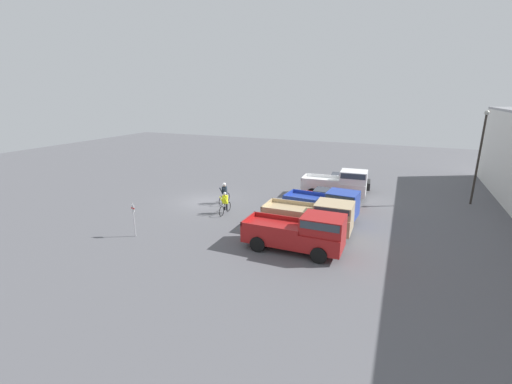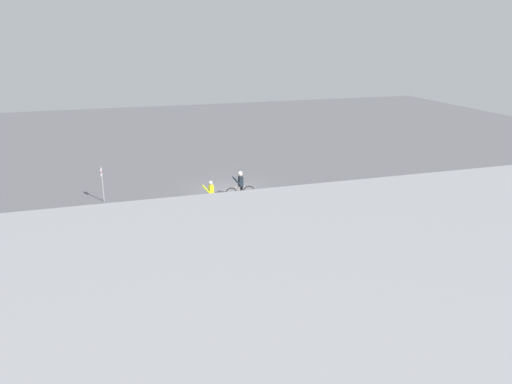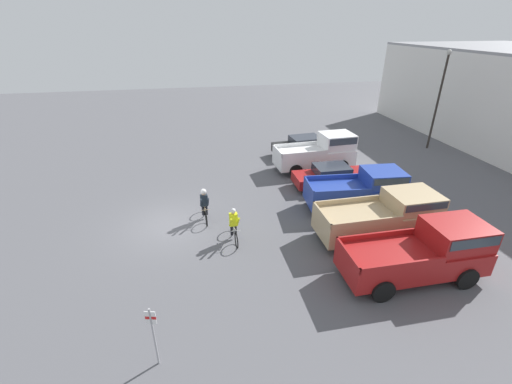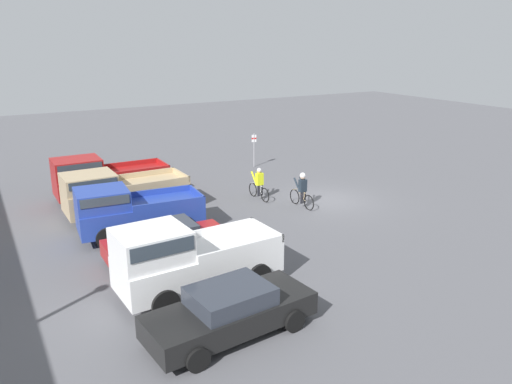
{
  "view_description": "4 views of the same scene",
  "coord_description": "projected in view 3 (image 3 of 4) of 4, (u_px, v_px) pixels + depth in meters",
  "views": [
    {
      "loc": [
        22.8,
        14.31,
        8.44
      ],
      "look_at": [
        -0.36,
        4.39,
        1.2
      ],
      "focal_mm": 24.0,
      "sensor_mm": 36.0,
      "label": 1
    },
    {
      "loc": [
        7.6,
        29.71,
        9.74
      ],
      "look_at": [
        -0.36,
        4.39,
        1.2
      ],
      "focal_mm": 35.0,
      "sensor_mm": 36.0,
      "label": 2
    },
    {
      "loc": [
        15.02,
        1.29,
        9.01
      ],
      "look_at": [
        -0.36,
        4.39,
        1.2
      ],
      "focal_mm": 24.0,
      "sensor_mm": 36.0,
      "label": 3
    },
    {
      "loc": [
        -18.95,
        15.09,
        7.8
      ],
      "look_at": [
        -0.36,
        4.39,
        1.2
      ],
      "focal_mm": 35.0,
      "sensor_mm": 36.0,
      "label": 4
    }
  ],
  "objects": [
    {
      "name": "pickup_truck_2",
      "position": [
        386.0,
        215.0,
        15.55
      ],
      "size": [
        2.36,
        5.51,
        2.14
      ],
      "color": "tan",
      "rests_on": "ground_plane"
    },
    {
      "name": "cyclist_1",
      "position": [
        204.0,
        204.0,
        17.04
      ],
      "size": [
        1.89,
        0.47,
        1.73
      ],
      "color": "black",
      "rests_on": "ground_plane"
    },
    {
      "name": "pickup_truck_3",
      "position": [
        426.0,
        251.0,
        13.08
      ],
      "size": [
        2.22,
        5.53,
        2.24
      ],
      "color": "maroon",
      "rests_on": "ground_plane"
    },
    {
      "name": "lamppost",
      "position": [
        440.0,
        94.0,
        25.41
      ],
      "size": [
        0.36,
        0.36,
        7.28
      ],
      "color": "#2D2823",
      "rests_on": "ground_plane"
    },
    {
      "name": "sedan_0",
      "position": [
        305.0,
        146.0,
        25.55
      ],
      "size": [
        2.3,
        4.88,
        1.42
      ],
      "color": "black",
      "rests_on": "ground_plane"
    },
    {
      "name": "pickup_truck_0",
      "position": [
        321.0,
        152.0,
        22.92
      ],
      "size": [
        2.4,
        5.33,
        2.39
      ],
      "color": "white",
      "rests_on": "ground_plane"
    },
    {
      "name": "sedan_1",
      "position": [
        331.0,
        176.0,
        20.6
      ],
      "size": [
        1.94,
        4.5,
        1.36
      ],
      "color": "maroon",
      "rests_on": "ground_plane"
    },
    {
      "name": "fire_lane_sign",
      "position": [
        153.0,
        331.0,
        9.49
      ],
      "size": [
        0.1,
        0.3,
        2.15
      ],
      "color": "#9E9EA3",
      "rests_on": "ground_plane"
    },
    {
      "name": "pickup_truck_1",
      "position": [
        362.0,
        189.0,
        18.01
      ],
      "size": [
        2.52,
        5.12,
        2.13
      ],
      "color": "#233D9E",
      "rests_on": "ground_plane"
    },
    {
      "name": "cyclist_0",
      "position": [
        234.0,
        225.0,
        15.45
      ],
      "size": [
        1.88,
        0.47,
        1.65
      ],
      "color": "black",
      "rests_on": "ground_plane"
    },
    {
      "name": "ground_plane",
      "position": [
        171.0,
        225.0,
        16.97
      ],
      "size": [
        80.0,
        80.0,
        0.0
      ],
      "primitive_type": "plane",
      "color": "#56565B"
    }
  ]
}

